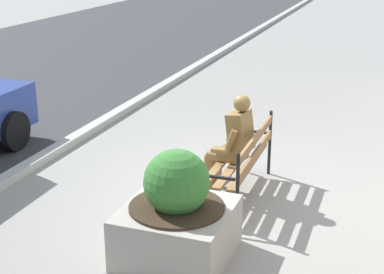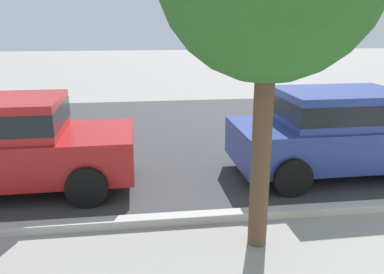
% 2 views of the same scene
% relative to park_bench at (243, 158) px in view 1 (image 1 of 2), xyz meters
% --- Properties ---
extents(ground_plane, '(80.00, 80.00, 0.00)m').
position_rel_park_bench_xyz_m(ground_plane, '(-0.07, 0.31, -0.54)').
color(ground_plane, gray).
extents(curb_stone, '(60.00, 0.20, 0.12)m').
position_rel_park_bench_xyz_m(curb_stone, '(-0.07, 3.21, -0.48)').
color(curb_stone, '#B2AFA8').
rests_on(curb_stone, ground).
extents(park_bench, '(1.81, 0.56, 0.95)m').
position_rel_park_bench_xyz_m(park_bench, '(0.00, 0.00, 0.00)').
color(park_bench, olive).
rests_on(park_bench, ground).
extents(bronze_statue_seated, '(0.73, 0.79, 1.37)m').
position_rel_park_bench_xyz_m(bronze_statue_seated, '(0.11, 0.21, 0.12)').
color(bronze_statue_seated, olive).
rests_on(bronze_statue_seated, ground).
extents(concrete_planter, '(1.12, 1.12, 1.22)m').
position_rel_park_bench_xyz_m(concrete_planter, '(-1.71, 0.25, -0.07)').
color(concrete_planter, '#A8A399').
rests_on(concrete_planter, ground).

